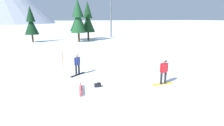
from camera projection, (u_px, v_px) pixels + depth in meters
name	position (u px, v px, depth m)	size (l,w,h in m)	color
ground_plane	(111.00, 90.00, 11.21)	(800.00, 800.00, 0.00)	white
snowboarder_foreground	(164.00, 71.00, 12.10)	(1.61, 0.39, 1.75)	yellow
snowboarder_midground	(77.00, 64.00, 14.13)	(1.43, 1.13, 1.70)	black
loose_snowboard_near_right	(80.00, 89.00, 11.09)	(0.50, 1.82, 0.26)	red
backpack_black	(98.00, 85.00, 11.81)	(0.55, 0.41, 0.26)	black
trail_marker_pole	(63.00, 59.00, 15.97)	(0.06, 0.06, 1.69)	orange
pine_tree_twin	(78.00, 19.00, 33.47)	(2.82, 2.82, 8.03)	#472D19
pine_tree_slender	(78.00, 18.00, 36.92)	(3.53, 3.53, 8.27)	#472D19
pine_tree_short	(88.00, 19.00, 36.01)	(2.83, 2.83, 7.75)	#472D19
pine_tree_leaning	(31.00, 23.00, 33.21)	(2.54, 2.54, 6.67)	#472D19
ski_lift_tower	(111.00, 13.00, 42.56)	(3.04, 0.36, 10.02)	#595B60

